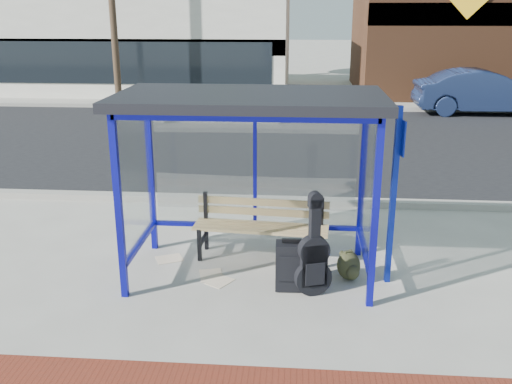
# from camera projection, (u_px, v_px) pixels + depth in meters

# --- Properties ---
(ground) EXTENTS (120.00, 120.00, 0.00)m
(ground) POSITION_uv_depth(u_px,v_px,m) (251.00, 273.00, 7.69)
(ground) COLOR #B2ADA0
(ground) RESTS_ON ground
(curb_near) EXTENTS (60.00, 0.25, 0.12)m
(curb_near) POSITION_uv_depth(u_px,v_px,m) (264.00, 200.00, 10.43)
(curb_near) COLOR gray
(curb_near) RESTS_ON ground
(street_asphalt) EXTENTS (60.00, 10.00, 0.00)m
(street_asphalt) POSITION_uv_depth(u_px,v_px,m) (277.00, 142.00, 15.28)
(street_asphalt) COLOR black
(street_asphalt) RESTS_ON ground
(curb_far) EXTENTS (60.00, 0.25, 0.12)m
(curb_far) POSITION_uv_depth(u_px,v_px,m) (283.00, 108.00, 20.10)
(curb_far) COLOR gray
(curb_far) RESTS_ON ground
(far_sidewalk) EXTENTS (60.00, 4.00, 0.01)m
(far_sidewalk) POSITION_uv_depth(u_px,v_px,m) (285.00, 101.00, 21.92)
(far_sidewalk) COLOR #B2ADA0
(far_sidewalk) RESTS_ON ground
(bus_shelter) EXTENTS (3.30, 1.80, 2.42)m
(bus_shelter) POSITION_uv_depth(u_px,v_px,m) (251.00, 121.00, 7.12)
(bus_shelter) COLOR #0E0F9C
(bus_shelter) RESTS_ON ground
(storefront_white) EXTENTS (18.00, 6.04, 4.00)m
(storefront_white) POSITION_uv_depth(u_px,v_px,m) (81.00, 42.00, 24.81)
(storefront_white) COLOR silver
(storefront_white) RESTS_ON ground
(storefront_brown) EXTENTS (10.00, 7.08, 6.40)m
(storefront_brown) POSITION_uv_depth(u_px,v_px,m) (481.00, 14.00, 23.65)
(storefront_brown) COLOR #59331E
(storefront_brown) RESTS_ON ground
(bench) EXTENTS (1.92, 0.61, 0.89)m
(bench) POSITION_uv_depth(u_px,v_px,m) (261.00, 224.00, 8.06)
(bench) COLOR black
(bench) RESTS_ON ground
(guitar_bag) EXTENTS (0.48, 0.27, 1.26)m
(guitar_bag) POSITION_uv_depth(u_px,v_px,m) (314.00, 260.00, 7.00)
(guitar_bag) COLOR black
(guitar_bag) RESTS_ON ground
(suitcase) EXTENTS (0.40, 0.27, 0.69)m
(suitcase) POSITION_uv_depth(u_px,v_px,m) (291.00, 266.00, 7.17)
(suitcase) COLOR black
(suitcase) RESTS_ON ground
(backpack) EXTENTS (0.39, 0.38, 0.39)m
(backpack) POSITION_uv_depth(u_px,v_px,m) (349.00, 266.00, 7.48)
(backpack) COLOR #2C2D19
(backpack) RESTS_ON ground
(sign_post) EXTENTS (0.11, 0.29, 2.31)m
(sign_post) POSITION_uv_depth(u_px,v_px,m) (395.00, 187.00, 7.08)
(sign_post) COLOR navy
(sign_post) RESTS_ON ground
(newspaper_a) EXTENTS (0.45, 0.41, 0.01)m
(newspaper_a) POSITION_uv_depth(u_px,v_px,m) (169.00, 259.00, 8.13)
(newspaper_a) COLOR white
(newspaper_a) RESTS_ON ground
(newspaper_b) EXTENTS (0.40, 0.43, 0.01)m
(newspaper_b) POSITION_uv_depth(u_px,v_px,m) (220.00, 281.00, 7.46)
(newspaper_b) COLOR white
(newspaper_b) RESTS_ON ground
(newspaper_c) EXTENTS (0.38, 0.44, 0.01)m
(newspaper_c) POSITION_uv_depth(u_px,v_px,m) (211.00, 275.00, 7.63)
(newspaper_c) COLOR white
(newspaper_c) RESTS_ON ground
(parked_car) EXTENTS (4.50, 1.58, 1.48)m
(parked_car) POSITION_uv_depth(u_px,v_px,m) (483.00, 92.00, 19.09)
(parked_car) COLOR #1B294E
(parked_car) RESTS_ON ground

